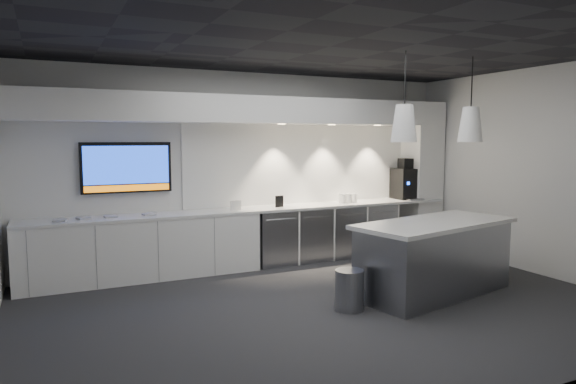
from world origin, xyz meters
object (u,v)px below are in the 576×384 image
coffee_machine (406,182)px  island (434,257)px  bin (349,290)px  wall_tv (127,168)px

coffee_machine → island: bearing=-115.8°
bin → coffee_machine: size_ratio=0.65×
island → coffee_machine: (1.38, 2.35, 0.72)m
wall_tv → island: (3.37, -2.60, -1.09)m
island → coffee_machine: 2.82m
wall_tv → island: wall_tv is taller
coffee_machine → wall_tv: bearing=-178.3°
island → bin: (-1.30, -0.06, -0.24)m
island → wall_tv: bearing=130.3°
bin → coffee_machine: 3.74m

